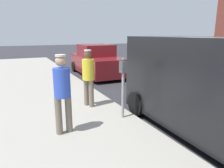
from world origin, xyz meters
The scene contains 6 objects.
ground_plane centered at (0.00, 0.00, 0.00)m, with size 80.00×80.00×0.00m, color #2D2D33.
sidewalk_slab centered at (3.50, 0.00, 0.07)m, with size 5.00×32.00×0.15m, color #9E998E.
parking_meter_near centered at (1.35, -0.85, 1.18)m, with size 0.14×0.18×1.52m.
pedestrian_in_yellow centered at (1.83, -2.04, 1.08)m, with size 0.34×0.34×1.63m.
pedestrian_in_blue centered at (2.88, -0.64, 1.10)m, with size 0.36×0.34×1.67m.
parked_sedan_behind centered at (-0.40, -7.04, 0.75)m, with size 2.02×4.44×1.65m.
Camera 1 is at (3.72, 3.50, 2.22)m, focal length 33.37 mm.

